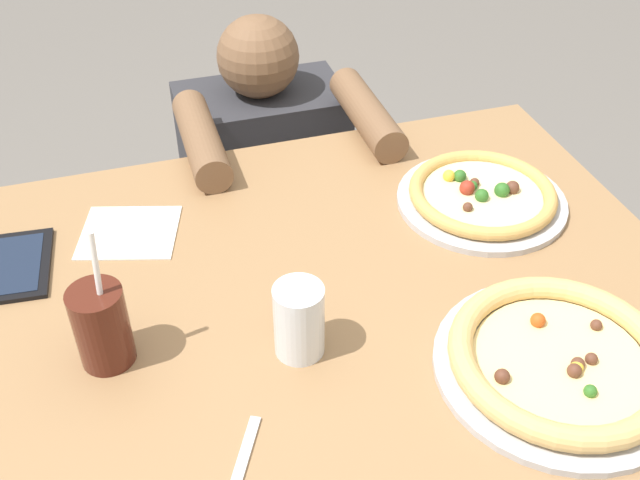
{
  "coord_description": "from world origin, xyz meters",
  "views": [
    {
      "loc": [
        -0.2,
        -0.82,
        1.54
      ],
      "look_at": [
        0.07,
        0.08,
        0.78
      ],
      "focal_mm": 42.07,
      "sensor_mm": 36.0,
      "label": 1
    }
  ],
  "objects_px": {
    "drink_cup_colored": "(102,326)",
    "water_cup_clear": "(299,319)",
    "pizza_far": "(482,196)",
    "diner_seated": "(267,211)",
    "pizza_near": "(560,360)"
  },
  "relations": [
    {
      "from": "drink_cup_colored",
      "to": "water_cup_clear",
      "type": "relative_size",
      "value": 1.91
    },
    {
      "from": "pizza_far",
      "to": "diner_seated",
      "type": "height_order",
      "value": "diner_seated"
    },
    {
      "from": "pizza_near",
      "to": "diner_seated",
      "type": "xyz_separation_m",
      "value": [
        -0.2,
        0.91,
        -0.36
      ]
    },
    {
      "from": "pizza_far",
      "to": "drink_cup_colored",
      "type": "height_order",
      "value": "drink_cup_colored"
    },
    {
      "from": "drink_cup_colored",
      "to": "diner_seated",
      "type": "relative_size",
      "value": 0.24
    },
    {
      "from": "pizza_near",
      "to": "diner_seated",
      "type": "distance_m",
      "value": 1.0
    },
    {
      "from": "pizza_far",
      "to": "diner_seated",
      "type": "xyz_separation_m",
      "value": [
        -0.28,
        0.53,
        -0.35
      ]
    },
    {
      "from": "drink_cup_colored",
      "to": "water_cup_clear",
      "type": "height_order",
      "value": "drink_cup_colored"
    },
    {
      "from": "water_cup_clear",
      "to": "drink_cup_colored",
      "type": "bearing_deg",
      "value": 166.28
    },
    {
      "from": "pizza_near",
      "to": "diner_seated",
      "type": "height_order",
      "value": "diner_seated"
    },
    {
      "from": "drink_cup_colored",
      "to": "diner_seated",
      "type": "bearing_deg",
      "value": 61.23
    },
    {
      "from": "pizza_far",
      "to": "drink_cup_colored",
      "type": "relative_size",
      "value": 1.37
    },
    {
      "from": "diner_seated",
      "to": "pizza_far",
      "type": "bearing_deg",
      "value": -62.4
    },
    {
      "from": "pizza_near",
      "to": "pizza_far",
      "type": "distance_m",
      "value": 0.39
    },
    {
      "from": "diner_seated",
      "to": "drink_cup_colored",
      "type": "bearing_deg",
      "value": -118.77
    }
  ]
}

